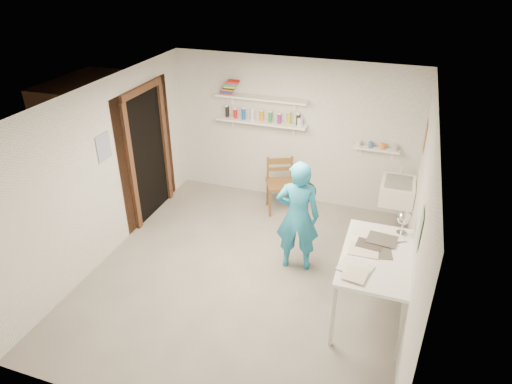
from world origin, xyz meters
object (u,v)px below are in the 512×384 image
(desk_lamp, at_px, (404,218))
(wall_clock, at_px, (305,192))
(belfast_sink, at_px, (397,191))
(work_table, at_px, (373,286))
(wooden_chair, at_px, (281,184))
(man, at_px, (298,216))

(desk_lamp, bearing_deg, wall_clock, 165.16)
(belfast_sink, relative_size, work_table, 0.46)
(wooden_chair, bearing_deg, wall_clock, -84.74)
(wooden_chair, bearing_deg, man, -90.11)
(belfast_sink, height_order, desk_lamp, desk_lamp)
(man, bearing_deg, wooden_chair, -75.34)
(man, relative_size, work_table, 1.20)
(wall_clock, relative_size, work_table, 0.22)
(wall_clock, bearing_deg, desk_lamp, -24.28)
(wall_clock, relative_size, desk_lamp, 1.73)
(belfast_sink, distance_m, work_table, 1.95)
(belfast_sink, relative_size, man, 0.38)
(man, height_order, wall_clock, man)
(belfast_sink, xyz_separation_m, desk_lamp, (0.11, -1.41, 0.39))
(belfast_sink, bearing_deg, man, -132.49)
(man, xyz_separation_m, wooden_chair, (-0.60, 1.35, -0.30))
(desk_lamp, bearing_deg, belfast_sink, 94.30)
(man, xyz_separation_m, wall_clock, (0.04, 0.22, 0.26))
(wall_clock, height_order, desk_lamp, wall_clock)
(wooden_chair, distance_m, desk_lamp, 2.47)
(wooden_chair, bearing_deg, desk_lamp, -61.92)
(wooden_chair, height_order, desk_lamp, desk_lamp)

